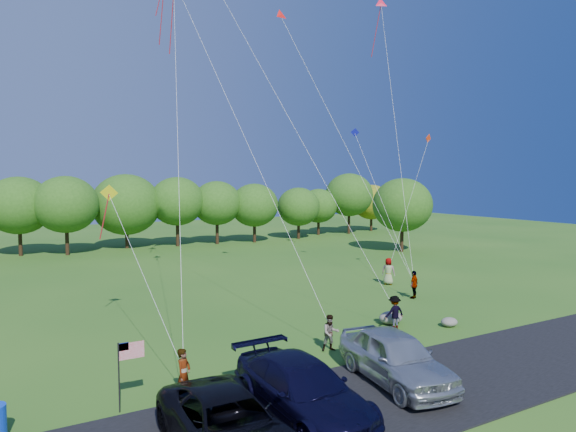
# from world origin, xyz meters

# --- Properties ---
(ground) EXTENTS (140.00, 140.00, 0.00)m
(ground) POSITION_xyz_m (0.00, 0.00, 0.00)
(ground) COLOR #2A5C1A
(ground) RESTS_ON ground
(asphalt_lane) EXTENTS (44.00, 6.00, 0.06)m
(asphalt_lane) POSITION_xyz_m (0.00, -4.00, 0.03)
(asphalt_lane) COLOR black
(asphalt_lane) RESTS_ON ground
(treeline) EXTENTS (77.27, 27.52, 8.70)m
(treeline) POSITION_xyz_m (1.39, 35.80, 4.79)
(treeline) COLOR #331F12
(treeline) RESTS_ON ground
(minivan_dark) EXTENTS (2.74, 5.78, 1.59)m
(minivan_dark) POSITION_xyz_m (-6.36, -4.79, 0.86)
(minivan_dark) COLOR black
(minivan_dark) RESTS_ON asphalt_lane
(minivan_navy) EXTENTS (2.60, 6.07, 1.75)m
(minivan_navy) POSITION_xyz_m (-3.54, -3.98, 0.93)
(minivan_navy) COLOR black
(minivan_navy) RESTS_ON asphalt_lane
(minivan_silver) EXTENTS (2.93, 5.74, 1.87)m
(minivan_silver) POSITION_xyz_m (0.81, -3.31, 0.99)
(minivan_silver) COLOR #ACB1B7
(minivan_silver) RESTS_ON asphalt_lane
(flyer_a) EXTENTS (0.76, 0.74, 1.75)m
(flyer_a) POSITION_xyz_m (-6.28, -0.80, 0.88)
(flyer_a) COLOR #4C4C59
(flyer_a) RESTS_ON ground
(flyer_b) EXTENTS (0.90, 0.78, 1.58)m
(flyer_b) POSITION_xyz_m (0.79, 0.82, 0.79)
(flyer_b) COLOR #4C4C59
(flyer_b) RESTS_ON ground
(flyer_c) EXTENTS (1.10, 0.67, 1.66)m
(flyer_c) POSITION_xyz_m (5.38, 1.93, 0.83)
(flyer_c) COLOR #4C4C59
(flyer_c) RESTS_ON ground
(flyer_d) EXTENTS (1.10, 0.83, 1.74)m
(flyer_d) POSITION_xyz_m (10.76, 6.25, 0.87)
(flyer_d) COLOR #4C4C59
(flyer_d) RESTS_ON ground
(flyer_e) EXTENTS (1.05, 1.09, 1.88)m
(flyer_e) POSITION_xyz_m (12.15, 10.27, 0.94)
(flyer_e) COLOR #4C4C59
(flyer_e) RESTS_ON ground
(flag_assembly) EXTENTS (0.84, 0.54, 2.26)m
(flag_assembly) POSITION_xyz_m (-8.12, -0.70, 1.68)
(flag_assembly) COLOR black
(flag_assembly) RESTS_ON ground
(boulder_near) EXTENTS (1.29, 1.01, 0.64)m
(boulder_near) POSITION_xyz_m (5.80, 2.68, 0.32)
(boulder_near) COLOR #9F958A
(boulder_near) RESTS_ON ground
(boulder_far) EXTENTS (0.88, 0.73, 0.46)m
(boulder_far) POSITION_xyz_m (8.03, 0.85, 0.23)
(boulder_far) COLOR gray
(boulder_far) RESTS_ON ground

